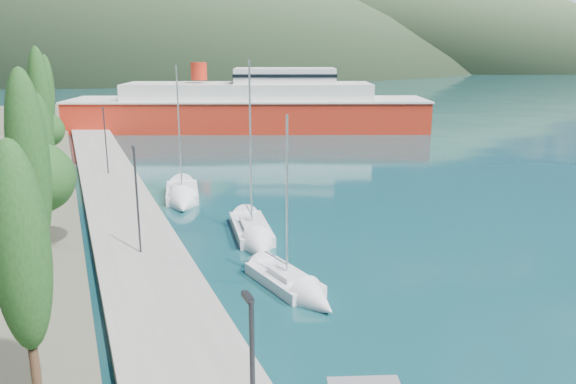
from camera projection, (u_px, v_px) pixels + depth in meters
name	position (u px, v px, depth m)	size (l,w,h in m)	color
ground	(119.00, 101.00, 130.57)	(1400.00, 1400.00, 0.00)	#114045
quay	(120.00, 206.00, 42.74)	(5.00, 88.00, 0.80)	gray
tree_row	(42.00, 130.00, 43.25)	(4.06, 64.51, 11.56)	#47301E
lamp_posts	(136.00, 194.00, 31.70)	(0.15, 43.30, 6.06)	#2D2D33
sailboat_near	(301.00, 291.00, 28.07)	(3.18, 7.06, 9.79)	silver
sailboat_mid	(256.00, 239.00, 35.55)	(3.67, 8.78, 12.27)	silver
sailboat_far	(182.00, 199.00, 44.84)	(4.04, 8.35, 11.77)	silver
ferry	(250.00, 109.00, 84.24)	(53.45, 29.59, 10.52)	red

